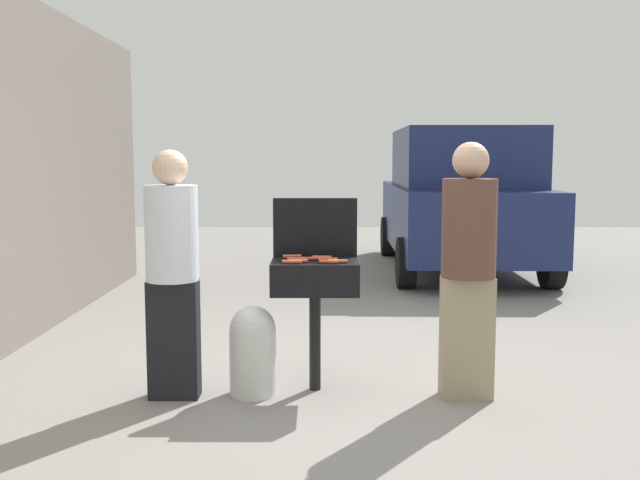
% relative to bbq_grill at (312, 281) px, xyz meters
% --- Properties ---
extents(ground_plane, '(24.00, 24.00, 0.00)m').
position_rel_bbq_grill_xyz_m(ground_plane, '(0.11, 0.08, -0.77)').
color(ground_plane, gray).
extents(bbq_grill, '(0.60, 0.44, 0.91)m').
position_rel_bbq_grill_xyz_m(bbq_grill, '(0.00, 0.00, 0.00)').
color(bbq_grill, black).
rests_on(bbq_grill, ground).
extents(grill_lid_open, '(0.60, 0.05, 0.42)m').
position_rel_bbq_grill_xyz_m(grill_lid_open, '(-0.00, 0.22, 0.35)').
color(grill_lid_open, black).
rests_on(grill_lid_open, bbq_grill).
extents(hot_dog_0, '(0.13, 0.04, 0.03)m').
position_rel_bbq_grill_xyz_m(hot_dog_0, '(0.05, 0.07, 0.16)').
color(hot_dog_0, '#C6593D').
rests_on(hot_dog_0, bbq_grill).
extents(hot_dog_1, '(0.13, 0.03, 0.03)m').
position_rel_bbq_grill_xyz_m(hot_dog_1, '(-0.11, -0.10, 0.16)').
color(hot_dog_1, '#C6593D').
rests_on(hot_dog_1, bbq_grill).
extents(hot_dog_2, '(0.13, 0.04, 0.03)m').
position_rel_bbq_grill_xyz_m(hot_dog_2, '(0.09, -0.15, 0.16)').
color(hot_dog_2, '#AD4228').
rests_on(hot_dog_2, bbq_grill).
extents(hot_dog_3, '(0.13, 0.04, 0.03)m').
position_rel_bbq_grill_xyz_m(hot_dog_3, '(-0.03, 0.01, 0.16)').
color(hot_dog_3, '#AD4228').
rests_on(hot_dog_3, bbq_grill).
extents(hot_dog_4, '(0.13, 0.04, 0.03)m').
position_rel_bbq_grill_xyz_m(hot_dog_4, '(0.04, 0.04, 0.16)').
color(hot_dog_4, '#AD4228').
rests_on(hot_dog_4, bbq_grill).
extents(hot_dog_5, '(0.13, 0.03, 0.03)m').
position_rel_bbq_grill_xyz_m(hot_dog_5, '(0.09, -0.04, 0.16)').
color(hot_dog_5, '#AD4228').
rests_on(hot_dog_5, bbq_grill).
extents(hot_dog_6, '(0.13, 0.03, 0.03)m').
position_rel_bbq_grill_xyz_m(hot_dog_6, '(0.15, -0.12, 0.16)').
color(hot_dog_6, '#C6593D').
rests_on(hot_dog_6, bbq_grill).
extents(hot_dog_7, '(0.13, 0.04, 0.03)m').
position_rel_bbq_grill_xyz_m(hot_dog_7, '(-0.12, -0.02, 0.16)').
color(hot_dog_7, '#B74C33').
rests_on(hot_dog_7, bbq_grill).
extents(hot_dog_8, '(0.13, 0.03, 0.03)m').
position_rel_bbq_grill_xyz_m(hot_dog_8, '(-0.15, -0.15, 0.16)').
color(hot_dog_8, '#C6593D').
rests_on(hot_dog_8, bbq_grill).
extents(hot_dog_9, '(0.13, 0.03, 0.03)m').
position_rel_bbq_grill_xyz_m(hot_dog_9, '(-0.16, 0.13, 0.16)').
color(hot_dog_9, '#B74C33').
rests_on(hot_dog_9, bbq_grill).
extents(propane_tank, '(0.32, 0.32, 0.62)m').
position_rel_bbq_grill_xyz_m(propane_tank, '(-0.43, -0.11, -0.45)').
color(propane_tank, silver).
rests_on(propane_tank, ground).
extents(person_left, '(0.35, 0.35, 1.67)m').
position_rel_bbq_grill_xyz_m(person_left, '(-0.95, -0.17, 0.14)').
color(person_left, black).
rests_on(person_left, ground).
extents(person_right, '(0.36, 0.36, 1.72)m').
position_rel_bbq_grill_xyz_m(person_right, '(1.02, -0.17, 0.16)').
color(person_right, gray).
rests_on(person_right, ground).
extents(parked_minivan, '(2.10, 4.44, 2.02)m').
position_rel_bbq_grill_xyz_m(parked_minivan, '(2.04, 5.46, 0.25)').
color(parked_minivan, navy).
rests_on(parked_minivan, ground).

